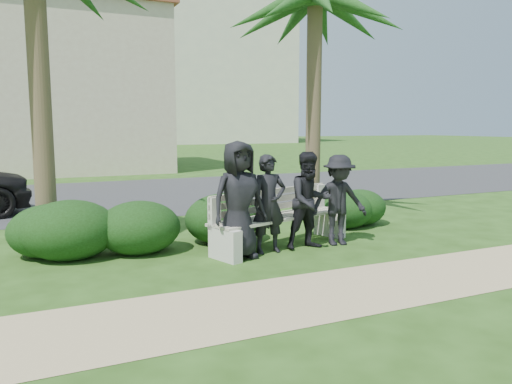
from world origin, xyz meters
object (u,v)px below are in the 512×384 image
(man_b, at_px, (269,204))
(man_c, at_px, (310,201))
(man_d, at_px, (339,200))
(man_a, at_px, (239,200))
(park_bench, at_px, (281,222))

(man_b, relative_size, man_c, 0.98)
(man_b, distance_m, man_c, 0.72)
(man_c, relative_size, man_d, 1.04)
(man_a, bearing_deg, man_d, -3.82)
(man_a, height_order, man_b, man_a)
(man_c, distance_m, man_d, 0.58)
(park_bench, distance_m, man_b, 0.59)
(park_bench, relative_size, man_b, 1.80)
(man_a, bearing_deg, man_c, -3.84)
(man_a, relative_size, man_d, 1.17)
(park_bench, height_order, man_c, man_c)
(man_d, bearing_deg, man_b, -170.14)
(park_bench, bearing_deg, man_b, -160.75)
(park_bench, bearing_deg, man_a, -175.59)
(man_b, bearing_deg, man_c, -2.80)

